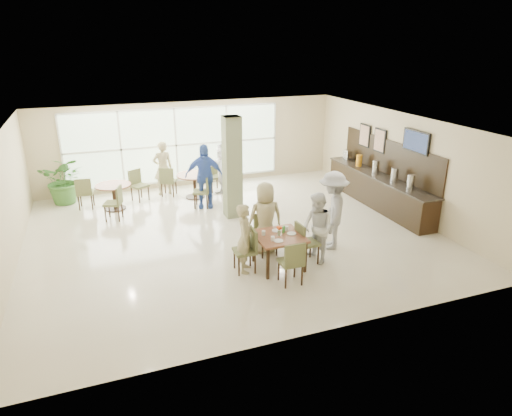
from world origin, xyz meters
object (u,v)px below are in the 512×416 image
object	(u,v)px
round_table_right	(194,180)
adult_a	(204,176)
main_table	(279,239)
teen_standing	(333,210)
teen_far	(265,218)
adult_standing	(163,168)
buffet_counter	(378,188)
teen_left	(245,238)
round_table_left	(114,191)
teen_right	(317,229)
potted_plant	(64,180)
adult_b	(224,169)

from	to	relation	value
round_table_right	adult_a	size ratio (longest dim) A/B	0.58
main_table	teen_standing	size ratio (longest dim) A/B	0.54
teen_far	adult_standing	xyz separation A→B (m)	(-1.50, 5.00, 0.02)
teen_standing	adult_a	xyz separation A→B (m)	(-2.13, 3.75, 0.01)
teen_standing	adult_standing	bearing A→B (deg)	-120.99
buffet_counter	teen_left	world-z (taller)	buffet_counter
buffet_counter	teen_left	distance (m)	5.61
round_table_left	teen_right	world-z (taller)	teen_right
potted_plant	teen_right	distance (m)	8.08
round_table_right	buffet_counter	bearing A→B (deg)	-28.01
teen_far	teen_right	size ratio (longest dim) A/B	1.05
main_table	teen_left	distance (m)	0.75
round_table_right	teen_far	distance (m)	4.42
teen_left	buffet_counter	bearing A→B (deg)	-40.49
main_table	adult_a	size ratio (longest dim) A/B	0.54
potted_plant	teen_standing	world-z (taller)	teen_standing
potted_plant	teen_standing	size ratio (longest dim) A/B	0.78
main_table	teen_standing	xyz separation A→B (m)	(1.57, 0.49, 0.27)
round_table_left	round_table_right	bearing A→B (deg)	4.94
buffet_counter	adult_b	size ratio (longest dim) A/B	2.79
buffet_counter	potted_plant	distance (m)	9.37
main_table	adult_standing	world-z (taller)	adult_standing
round_table_right	adult_b	xyz separation A→B (m)	(0.94, -0.07, 0.27)
teen_far	adult_a	xyz separation A→B (m)	(-0.57, 3.41, 0.10)
teen_far	adult_a	distance (m)	3.46
adult_b	adult_a	bearing A→B (deg)	-64.05
buffet_counter	adult_a	distance (m)	5.15
main_table	potted_plant	bearing A→B (deg)	126.13
main_table	round_table_right	xyz separation A→B (m)	(-0.65, 5.19, -0.09)
buffet_counter	adult_standing	bearing A→B (deg)	150.52
main_table	teen_right	xyz separation A→B (m)	(0.88, -0.07, 0.14)
main_table	adult_a	xyz separation A→B (m)	(-0.56, 4.24, 0.28)
round_table_left	teen_standing	world-z (taller)	teen_standing
round_table_left	adult_a	distance (m)	2.66
round_table_left	teen_far	distance (m)	5.18
buffet_counter	potted_plant	bearing A→B (deg)	158.22
adult_b	teen_standing	bearing A→B (deg)	-4.63
teen_standing	adult_b	xyz separation A→B (m)	(-1.28, 4.63, -0.09)
teen_left	adult_b	bearing A→B (deg)	11.73
buffet_counter	teen_standing	xyz separation A→B (m)	(-2.72, -2.07, 0.38)
teen_right	teen_standing	distance (m)	0.89
adult_a	main_table	bearing A→B (deg)	-65.82
teen_far	main_table	bearing A→B (deg)	93.62
adult_a	teen_right	bearing A→B (deg)	-54.85
potted_plant	adult_a	xyz separation A→B (m)	(3.85, -1.80, 0.22)
main_table	round_table_right	size ratio (longest dim) A/B	0.92
teen_right	adult_a	distance (m)	4.55
adult_standing	main_table	bearing A→B (deg)	98.03
round_table_right	adult_b	size ratio (longest dim) A/B	0.65
buffet_counter	adult_b	bearing A→B (deg)	147.40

